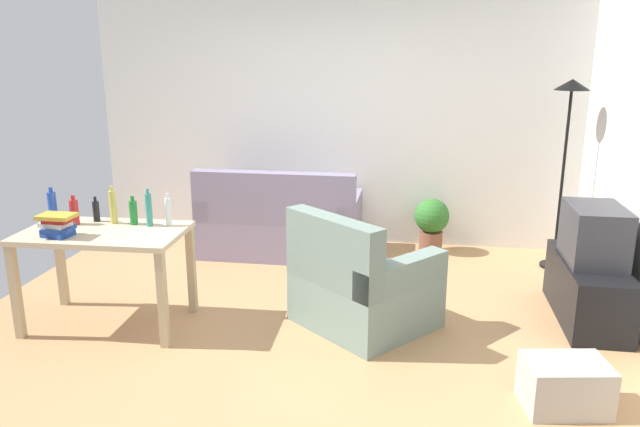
# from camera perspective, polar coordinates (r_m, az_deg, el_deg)

# --- Properties ---
(ground_plane) EXTENTS (5.20, 4.40, 0.02)m
(ground_plane) POSITION_cam_1_polar(r_m,az_deg,el_deg) (4.93, -2.08, -10.02)
(ground_plane) COLOR tan
(wall_rear) EXTENTS (5.20, 0.10, 2.70)m
(wall_rear) POSITION_cam_1_polar(r_m,az_deg,el_deg) (6.68, 1.44, 8.81)
(wall_rear) COLOR silver
(wall_rear) RESTS_ON ground_plane
(couch) EXTENTS (1.61, 0.84, 0.92)m
(couch) POSITION_cam_1_polar(r_m,az_deg,el_deg) (6.37, -3.73, -1.08)
(couch) COLOR gray
(couch) RESTS_ON ground_plane
(tv_stand) EXTENTS (0.44, 1.10, 0.48)m
(tv_stand) POSITION_cam_1_polar(r_m,az_deg,el_deg) (5.32, 23.54, -6.52)
(tv_stand) COLOR black
(tv_stand) RESTS_ON ground_plane
(tv) EXTENTS (0.41, 0.60, 0.44)m
(tv) POSITION_cam_1_polar(r_m,az_deg,el_deg) (5.17, 24.12, -1.77)
(tv) COLOR #2D2D33
(tv) RESTS_ON tv_stand
(torchiere_lamp) EXTENTS (0.32, 0.32, 1.81)m
(torchiere_lamp) POSITION_cam_1_polar(r_m,az_deg,el_deg) (6.19, 22.02, 7.81)
(torchiere_lamp) COLOR black
(torchiere_lamp) RESTS_ON ground_plane
(desk) EXTENTS (1.22, 0.73, 0.76)m
(desk) POSITION_cam_1_polar(r_m,az_deg,el_deg) (4.92, -19.36, -2.72)
(desk) COLOR #C6B28E
(desk) RESTS_ON ground_plane
(potted_plant) EXTENTS (0.36, 0.36, 0.57)m
(potted_plant) POSITION_cam_1_polar(r_m,az_deg,el_deg) (6.52, 10.30, -0.72)
(potted_plant) COLOR brown
(potted_plant) RESTS_ON ground_plane
(armchair) EXTENTS (1.23, 1.22, 0.92)m
(armchair) POSITION_cam_1_polar(r_m,az_deg,el_deg) (4.74, 3.75, -6.75)
(armchair) COLOR slate
(armchair) RESTS_ON ground_plane
(storage_box) EXTENTS (0.53, 0.41, 0.30)m
(storage_box) POSITION_cam_1_polar(r_m,az_deg,el_deg) (4.06, 21.76, -14.55)
(storage_box) COLOR #A8A399
(storage_box) RESTS_ON ground_plane
(bottle_blue) EXTENTS (0.07, 0.07, 0.29)m
(bottle_blue) POSITION_cam_1_polar(r_m,az_deg,el_deg) (5.17, -23.53, 0.49)
(bottle_blue) COLOR #2347A3
(bottle_blue) RESTS_ON desk
(bottle_red) EXTENTS (0.07, 0.07, 0.23)m
(bottle_red) POSITION_cam_1_polar(r_m,az_deg,el_deg) (5.11, -21.81, 0.15)
(bottle_red) COLOR #AD2323
(bottle_red) RESTS_ON desk
(bottle_dark) EXTENTS (0.05, 0.05, 0.20)m
(bottle_dark) POSITION_cam_1_polar(r_m,az_deg,el_deg) (5.14, -20.03, 0.23)
(bottle_dark) COLOR black
(bottle_dark) RESTS_ON desk
(bottle_squat) EXTENTS (0.05, 0.05, 0.30)m
(bottle_squat) POSITION_cam_1_polar(r_m,az_deg,el_deg) (5.02, -18.63, 0.60)
(bottle_squat) COLOR #BCB24C
(bottle_squat) RESTS_ON desk
(bottle_green) EXTENTS (0.06, 0.06, 0.23)m
(bottle_green) POSITION_cam_1_polar(r_m,az_deg,el_deg) (4.96, -16.91, 0.12)
(bottle_green) COLOR #1E722D
(bottle_green) RESTS_ON desk
(bottle_tall) EXTENTS (0.05, 0.05, 0.29)m
(bottle_tall) POSITION_cam_1_polar(r_m,az_deg,el_deg) (4.87, -15.58, 0.37)
(bottle_tall) COLOR teal
(bottle_tall) RESTS_ON desk
(bottle_clear) EXTENTS (0.05, 0.05, 0.25)m
(bottle_clear) POSITION_cam_1_polar(r_m,az_deg,el_deg) (4.86, -13.90, 0.20)
(bottle_clear) COLOR silver
(bottle_clear) RESTS_ON desk
(book_stack) EXTENTS (0.25, 0.20, 0.17)m
(book_stack) POSITION_cam_1_polar(r_m,az_deg,el_deg) (4.83, -23.18, -1.00)
(book_stack) COLOR navy
(book_stack) RESTS_ON desk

